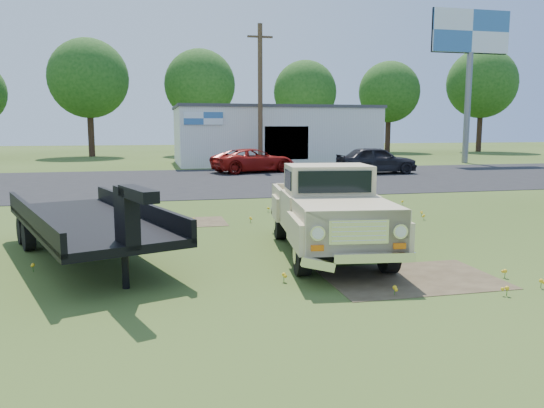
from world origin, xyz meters
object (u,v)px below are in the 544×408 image
Objects in this scene: billboard at (470,45)px; dark_sedan at (376,160)px; vintage_pickup_truck at (328,209)px; flatbed_trailer at (87,215)px; red_pickup at (254,161)px.

dark_sedan is at bearing -145.13° from billboard.
billboard is 14.79m from dark_sedan.
vintage_pickup_truck is at bearing -127.83° from billboard.
flatbed_trailer is 21.94m from dark_sedan.
flatbed_trailer is at bearing 142.41° from dark_sedan.
red_pickup is 1.09× the size of dark_sedan.
billboard is 2.12× the size of vintage_pickup_truck.
dark_sedan is (9.01, 17.70, -0.17)m from vintage_pickup_truck.
billboard is at bearing 59.02° from vintage_pickup_truck.
vintage_pickup_truck is 19.86m from dark_sedan.
red_pickup is at bearing 71.36° from dark_sedan.
billboard is 19.29m from red_pickup.
billboard reaches higher than flatbed_trailer.
vintage_pickup_truck is at bearing 156.09° from red_pickup.
flatbed_trailer is 1.31× the size of red_pickup.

